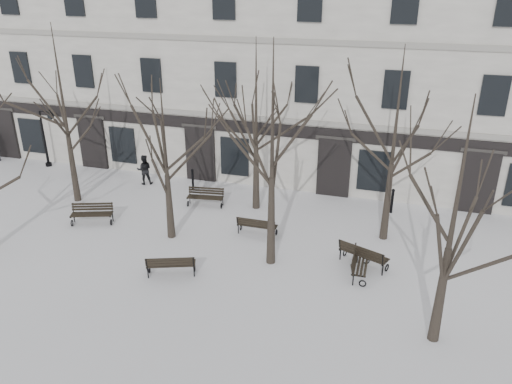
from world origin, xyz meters
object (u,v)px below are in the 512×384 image
at_px(tree_1, 165,143).
at_px(bench_2, 363,254).
at_px(bench_1, 171,264).
at_px(bench_5, 359,263).
at_px(tree_3, 457,198).
at_px(bench_4, 257,225).
at_px(bench_3, 205,196).
at_px(tree_2, 272,131).
at_px(bench_0, 92,213).
at_px(lamp_post, 47,134).

xyz_separation_m(tree_1, bench_2, (7.85, -0.00, -3.60)).
height_order(bench_1, bench_5, bench_1).
bearing_deg(tree_3, bench_4, 145.84).
relative_size(bench_3, bench_4, 1.06).
bearing_deg(tree_3, bench_1, 174.69).
distance_m(bench_4, bench_5, 4.75).
xyz_separation_m(tree_2, bench_4, (-1.14, 1.94, -4.70)).
xyz_separation_m(bench_1, bench_5, (6.45, 2.10, -0.02)).
bearing_deg(bench_2, tree_3, 146.93).
height_order(tree_3, bench_3, tree_3).
xyz_separation_m(bench_2, bench_3, (-7.67, 3.31, -0.04)).
relative_size(tree_3, bench_0, 3.95).
bearing_deg(bench_0, tree_1, -21.69).
relative_size(bench_1, bench_4, 1.09).
height_order(bench_0, lamp_post, lamp_post).
xyz_separation_m(tree_1, bench_5, (7.77, -0.60, -3.65)).
height_order(tree_3, bench_1, tree_3).
bearing_deg(bench_4, bench_0, 8.21).
relative_size(bench_0, bench_1, 1.02).
distance_m(tree_2, bench_2, 5.77).
bearing_deg(bench_2, bench_5, 103.93).
height_order(tree_3, lamp_post, tree_3).
xyz_separation_m(tree_3, bench_0, (-14.18, 3.65, -4.13)).
height_order(tree_1, lamp_post, tree_1).
xyz_separation_m(bench_4, bench_5, (4.40, -1.78, 0.00)).
height_order(tree_1, bench_4, tree_1).
bearing_deg(bench_5, tree_1, 84.46).
bearing_deg(tree_1, tree_3, -18.92).
bearing_deg(tree_3, tree_2, 154.42).
relative_size(bench_0, bench_4, 1.12).
relative_size(tree_2, bench_1, 4.51).
bearing_deg(bench_5, bench_3, 61.66).
xyz_separation_m(tree_1, bench_1, (1.32, -2.70, -3.63)).
relative_size(tree_2, bench_0, 4.41).
height_order(tree_2, bench_3, tree_2).
distance_m(bench_1, bench_3, 6.11).
relative_size(bench_0, bench_2, 0.96).
bearing_deg(tree_3, bench_3, 146.00).
bearing_deg(bench_1, bench_3, -99.90).
xyz_separation_m(bench_3, bench_4, (3.19, -2.12, -0.01)).
bearing_deg(tree_2, tree_1, 170.50).
xyz_separation_m(bench_0, lamp_post, (-6.41, 5.54, 1.45)).
distance_m(tree_1, bench_3, 4.92).
distance_m(bench_0, bench_2, 11.71).
height_order(tree_2, lamp_post, tree_2).
bearing_deg(lamp_post, bench_4, -18.15).
relative_size(tree_2, tree_3, 1.12).
bearing_deg(tree_3, bench_5, 131.02).
relative_size(tree_1, bench_2, 3.39).
distance_m(bench_0, lamp_post, 8.60).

